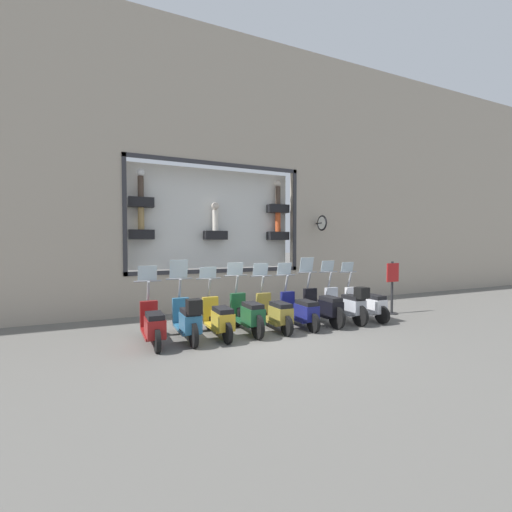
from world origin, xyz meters
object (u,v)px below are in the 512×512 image
(scooter_yellow_6, at_px, (219,319))
(scooter_red_8, at_px, (153,325))
(scooter_green_5, at_px, (248,314))
(scooter_navy_3, at_px, (300,311))
(scooter_teal_7, at_px, (188,319))
(shop_sign_post, at_px, (392,286))
(scooter_olive_4, at_px, (275,313))
(scooter_black_2, at_px, (324,307))
(scooter_white_0, at_px, (367,304))
(scooter_silver_1, at_px, (347,304))

(scooter_yellow_6, height_order, scooter_red_8, scooter_red_8)
(scooter_red_8, bearing_deg, scooter_green_5, -89.79)
(scooter_navy_3, distance_m, scooter_green_5, 1.42)
(scooter_teal_7, bearing_deg, shop_sign_post, -87.03)
(scooter_olive_4, bearing_deg, scooter_navy_3, -90.06)
(scooter_teal_7, bearing_deg, scooter_black_2, -88.94)
(scooter_yellow_6, bearing_deg, shop_sign_post, -87.19)
(scooter_white_0, height_order, scooter_black_2, scooter_black_2)
(scooter_navy_3, distance_m, scooter_teal_7, 2.83)
(scooter_black_2, xyz_separation_m, scooter_navy_3, (-0.01, 0.71, -0.04))
(scooter_green_5, height_order, scooter_red_8, scooter_green_5)
(scooter_white_0, xyz_separation_m, scooter_silver_1, (-0.05, 0.71, 0.06))
(scooter_navy_3, xyz_separation_m, scooter_green_5, (0.01, 1.42, 0.03))
(scooter_navy_3, height_order, scooter_red_8, scooter_red_8)
(scooter_black_2, height_order, scooter_red_8, scooter_black_2)
(scooter_silver_1, relative_size, scooter_navy_3, 1.01)
(scooter_black_2, xyz_separation_m, scooter_olive_4, (-0.01, 1.42, -0.03))
(scooter_navy_3, xyz_separation_m, scooter_olive_4, (0.00, 0.71, 0.00))
(scooter_yellow_6, relative_size, scooter_red_8, 1.00)
(scooter_black_2, relative_size, scooter_teal_7, 1.01)
(scooter_white_0, height_order, scooter_red_8, scooter_red_8)
(scooter_teal_7, bearing_deg, scooter_green_5, -87.49)
(scooter_green_5, bearing_deg, scooter_yellow_6, 90.83)
(shop_sign_post, bearing_deg, scooter_teal_7, 92.97)
(scooter_white_0, xyz_separation_m, scooter_black_2, (0.01, 1.42, 0.03))
(scooter_green_5, bearing_deg, scooter_white_0, -90.13)
(scooter_silver_1, xyz_separation_m, scooter_black_2, (0.06, 0.71, -0.03))
(scooter_red_8, bearing_deg, scooter_white_0, -90.00)
(scooter_olive_4, bearing_deg, scooter_green_5, 89.39)
(scooter_white_0, xyz_separation_m, scooter_navy_3, (-0.00, 2.12, -0.00))
(shop_sign_post, bearing_deg, scooter_green_5, 93.11)
(scooter_navy_3, distance_m, shop_sign_post, 3.37)
(scooter_navy_3, bearing_deg, scooter_teal_7, 91.09)
(scooter_silver_1, xyz_separation_m, scooter_yellow_6, (0.05, 3.54, -0.07))
(scooter_navy_3, relative_size, scooter_yellow_6, 1.00)
(scooter_white_0, distance_m, scooter_red_8, 5.66)
(scooter_silver_1, distance_m, scooter_teal_7, 4.25)
(scooter_navy_3, xyz_separation_m, scooter_red_8, (0.00, 3.54, -0.00))
(scooter_green_5, xyz_separation_m, scooter_yellow_6, (-0.01, 0.71, -0.03))
(scooter_green_5, height_order, shop_sign_post, scooter_green_5)
(scooter_white_0, height_order, scooter_navy_3, scooter_navy_3)
(scooter_silver_1, xyz_separation_m, scooter_navy_3, (0.05, 1.42, -0.06))
(scooter_yellow_6, bearing_deg, scooter_black_2, -89.73)
(scooter_black_2, distance_m, shop_sign_post, 2.66)
(scooter_white_0, relative_size, scooter_red_8, 1.00)
(scooter_black_2, relative_size, scooter_navy_3, 1.01)
(scooter_olive_4, bearing_deg, scooter_white_0, -90.01)
(scooter_silver_1, height_order, scooter_yellow_6, scooter_silver_1)
(scooter_black_2, height_order, scooter_olive_4, scooter_black_2)
(scooter_white_0, bearing_deg, shop_sign_post, -77.58)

